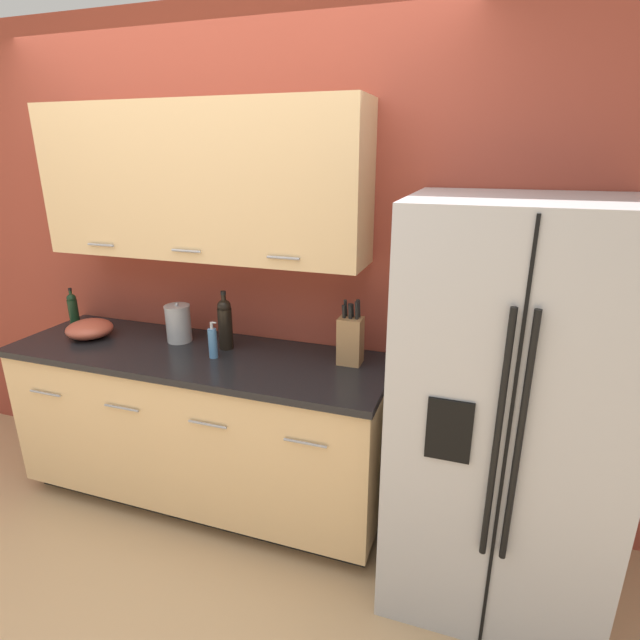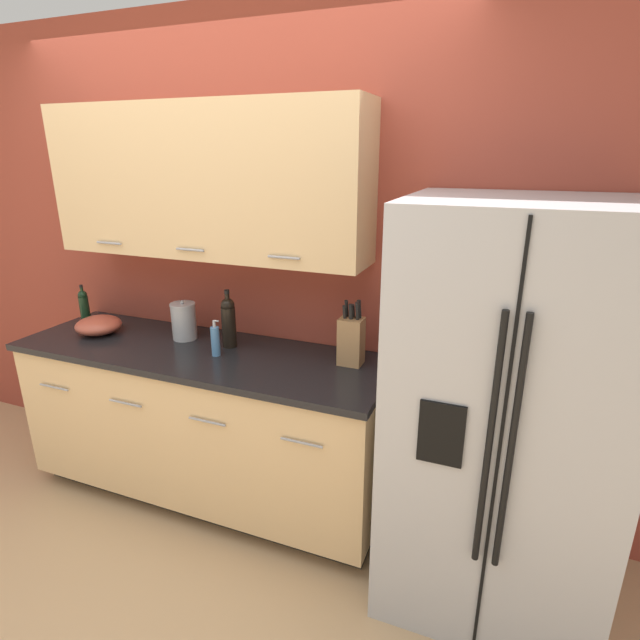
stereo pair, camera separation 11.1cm
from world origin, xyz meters
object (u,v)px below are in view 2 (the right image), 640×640
wine_bottle (229,321)px  mixing_bowl (99,325)px  oil_bottle (84,306)px  steel_canister (184,321)px  refrigerator (502,414)px  soap_dispenser (215,341)px  knife_block (351,340)px

wine_bottle → mixing_bowl: wine_bottle is taller
oil_bottle → steel_canister: (0.73, -0.00, -0.00)m
refrigerator → wine_bottle: refrigerator is taller
refrigerator → mixing_bowl: (-2.21, 0.07, 0.08)m
refrigerator → soap_dispenser: bearing=178.4°
soap_dispenser → oil_bottle: bearing=171.8°
refrigerator → steel_canister: (-1.70, 0.18, 0.13)m
soap_dispenser → mixing_bowl: (-0.81, 0.03, -0.03)m
refrigerator → oil_bottle: (-2.43, 0.19, 0.14)m
wine_bottle → mixing_bowl: bearing=-172.6°
soap_dispenser → mixing_bowl: bearing=177.9°
steel_canister → soap_dispenser: bearing=-26.1°
soap_dispenser → mixing_bowl: size_ratio=0.77×
refrigerator → wine_bottle: 1.42m
wine_bottle → steel_canister: wine_bottle is taller
soap_dispenser → oil_bottle: 1.04m
refrigerator → knife_block: bearing=164.9°
mixing_bowl → knife_block: bearing=4.9°
refrigerator → mixing_bowl: bearing=178.2°
wine_bottle → mixing_bowl: 0.82m
soap_dispenser → steel_canister: bearing=153.9°
wine_bottle → oil_bottle: (-1.03, 0.01, -0.03)m
refrigerator → soap_dispenser: (-1.40, 0.04, 0.11)m
knife_block → wine_bottle: knife_block is taller
knife_block → oil_bottle: knife_block is taller
steel_canister → mixing_bowl: bearing=-167.1°
soap_dispenser → steel_canister: (-0.30, 0.15, 0.02)m
wine_bottle → oil_bottle: wine_bottle is taller
wine_bottle → soap_dispenser: bearing=-89.7°
knife_block → oil_bottle: size_ratio=1.38×
oil_bottle → mixing_bowl: size_ratio=0.95×
steel_canister → mixing_bowl: steel_canister is taller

